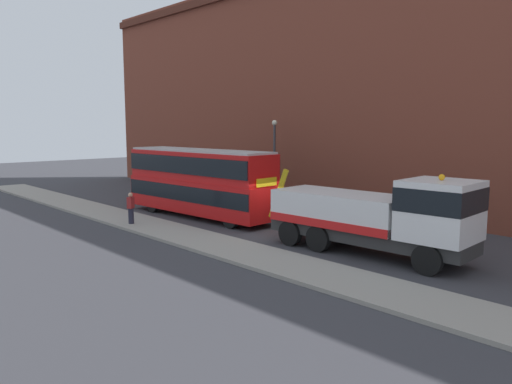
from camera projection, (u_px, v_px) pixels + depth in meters
ground_plane at (280, 233)px, 25.77m from camera, size 120.00×120.00×0.00m
near_kerb at (215, 244)px, 22.93m from camera, size 60.00×2.80×0.15m
building_facade at (376, 82)px, 30.24m from camera, size 60.00×1.50×16.00m
recovery_tow_truck at (377, 215)px, 21.00m from camera, size 10.21×3.13×3.67m
double_decker_bus at (199, 180)px, 29.97m from camera, size 11.14×3.15×4.06m
pedestrian_onlooker at (131, 208)px, 27.28m from camera, size 0.44×0.48×1.71m
street_lamp at (274, 155)px, 34.09m from camera, size 0.36×0.36×5.83m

